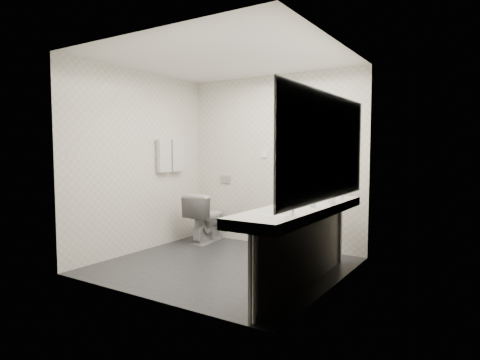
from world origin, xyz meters
The scene contains 30 objects.
floor centered at (0.00, 0.00, 0.00)m, with size 2.80×2.80×0.00m, color #26262A.
ceiling centered at (0.00, 0.00, 2.50)m, with size 2.80×2.80×0.00m, color white.
wall_back centered at (0.00, 1.30, 1.25)m, with size 2.80×2.80×0.00m, color silver.
wall_front centered at (0.00, -1.30, 1.25)m, with size 2.80×2.80×0.00m, color silver.
wall_left centered at (-1.40, 0.00, 1.25)m, with size 2.60×2.60×0.00m, color silver.
wall_right centered at (1.40, 0.00, 1.25)m, with size 2.60×2.60×0.00m, color silver.
vanity_counter centered at (1.12, -0.20, 0.80)m, with size 0.55×2.20×0.10m, color white.
vanity_panel centered at (1.15, -0.20, 0.38)m, with size 0.03×2.15×0.75m, color gray.
vanity_post_near centered at (1.18, -1.24, 0.38)m, with size 0.06×0.06×0.75m, color silver.
vanity_post_far centered at (1.18, 0.84, 0.38)m, with size 0.06×0.06×0.75m, color silver.
mirror centered at (1.39, -0.20, 1.45)m, with size 0.02×2.20×1.05m, color #B2BCC6.
basin_near centered at (1.12, -0.85, 0.83)m, with size 0.40×0.31×0.05m, color white.
basin_far centered at (1.12, 0.45, 0.83)m, with size 0.40×0.31×0.05m, color white.
faucet_near centered at (1.32, -0.85, 0.92)m, with size 0.04×0.04×0.15m, color silver.
faucet_far centered at (1.32, 0.45, 0.92)m, with size 0.04×0.04×0.15m, color silver.
soap_bottle_a centered at (1.26, -0.25, 0.90)m, with size 0.04×0.04×0.10m, color silver.
glass_left centered at (1.35, 0.08, 0.90)m, with size 0.06×0.06×0.10m, color silver.
glass_right centered at (1.28, 0.20, 0.90)m, with size 0.05×0.05×0.10m, color silver.
toilet centered at (-0.96, 0.91, 0.38)m, with size 0.42×0.75×0.76m, color white.
flush_plate centered at (-0.85, 1.29, 0.95)m, with size 0.18×0.02×0.12m, color #B2B5BA.
pedal_bin centered at (0.09, 0.85, 0.16)m, with size 0.23×0.23×0.32m, color #B2B5BA.
bin_lid centered at (0.09, 0.85, 0.33)m, with size 0.23×0.23×0.01m, color #B2B5BA.
towel_rail centered at (-1.35, 0.55, 1.55)m, with size 0.02×0.02×0.62m, color silver.
towel_near centered at (-1.34, 0.41, 1.33)m, with size 0.07×0.24×0.48m, color silver.
towel_far centered at (-1.34, 0.69, 1.33)m, with size 0.07×0.24×0.48m, color silver.
dryer_cradle centered at (0.25, 1.27, 1.50)m, with size 0.10×0.04×0.14m, color gray.
dryer_barrel centered at (0.25, 1.20, 1.53)m, with size 0.08×0.08×0.14m, color gray.
dryer_cord centered at (0.25, 1.26, 1.25)m, with size 0.02×0.02×0.35m, color black.
switch_plate_a centered at (-0.15, 1.29, 1.35)m, with size 0.09×0.02×0.09m, color white.
switch_plate_b centered at (0.55, 1.29, 1.35)m, with size 0.09×0.02×0.09m, color white.
Camera 1 is at (2.79, -3.99, 1.42)m, focal length 30.25 mm.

